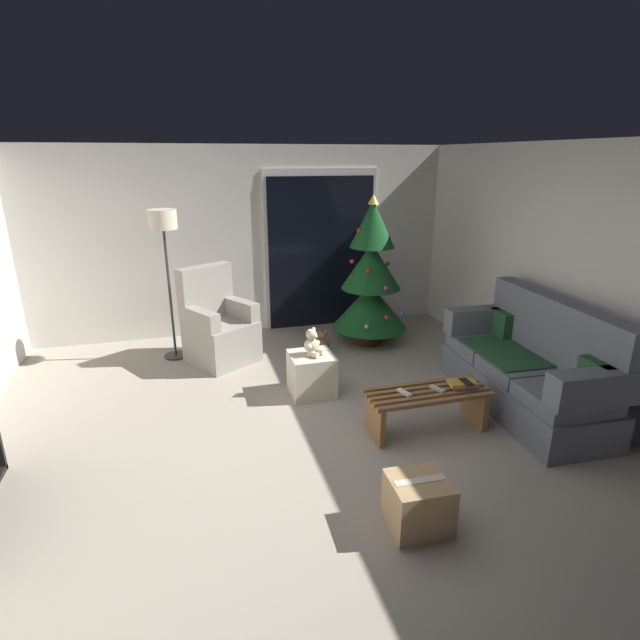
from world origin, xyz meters
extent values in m
plane|color=#9E9384|center=(0.00, 0.00, 0.00)|extent=(7.00, 7.00, 0.00)
cube|color=silver|center=(0.00, 3.06, 1.25)|extent=(5.72, 0.12, 2.50)
cube|color=silver|center=(2.86, 0.00, 1.25)|extent=(0.12, 6.00, 2.50)
cube|color=silver|center=(1.05, 2.99, 1.10)|extent=(1.60, 0.02, 2.20)
cube|color=black|center=(1.05, 2.97, 1.05)|extent=(1.50, 0.02, 2.10)
cube|color=slate|center=(2.25, 0.02, 0.17)|extent=(0.86, 1.94, 0.34)
cube|color=slate|center=(2.20, -0.60, 0.41)|extent=(0.71, 0.64, 0.14)
cube|color=slate|center=(2.23, 0.02, 0.41)|extent=(0.71, 0.64, 0.14)
cube|color=slate|center=(2.26, 0.64, 0.41)|extent=(0.71, 0.64, 0.14)
cube|color=slate|center=(2.55, 0.00, 0.78)|extent=(0.30, 1.91, 0.60)
cube|color=slate|center=(2.20, -0.85, 0.62)|extent=(0.77, 0.24, 0.28)
cube|color=slate|center=(2.30, 0.89, 0.62)|extent=(0.77, 0.24, 0.28)
cube|color=#234C2D|center=(2.22, 0.27, 0.49)|extent=(0.65, 0.93, 0.02)
cube|color=#234C2D|center=(2.37, -0.69, 0.62)|extent=(0.14, 0.33, 0.28)
cube|color=#234C2D|center=(2.45, 0.71, 0.62)|extent=(0.14, 0.33, 0.28)
cube|color=olive|center=(1.16, -0.30, 0.37)|extent=(1.10, 0.05, 0.04)
cube|color=olive|center=(1.16, -0.21, 0.37)|extent=(1.10, 0.05, 0.04)
cube|color=olive|center=(1.16, -0.13, 0.37)|extent=(1.10, 0.05, 0.04)
cube|color=olive|center=(1.16, -0.04, 0.37)|extent=(1.10, 0.05, 0.04)
cube|color=olive|center=(1.16, 0.05, 0.37)|extent=(1.10, 0.05, 0.04)
cube|color=olive|center=(0.67, -0.13, 0.18)|extent=(0.05, 0.36, 0.35)
cube|color=olive|center=(1.65, -0.13, 0.18)|extent=(0.05, 0.36, 0.35)
cube|color=#ADADB2|center=(1.24, -0.13, 0.40)|extent=(0.09, 0.16, 0.02)
cube|color=silver|center=(0.93, -0.12, 0.40)|extent=(0.08, 0.16, 0.02)
cube|color=#6B3D7A|center=(1.49, -0.16, 0.40)|extent=(0.23, 0.17, 0.03)
cube|color=#B79333|center=(1.48, -0.15, 0.43)|extent=(0.26, 0.17, 0.03)
cube|color=black|center=(1.50, -0.17, 0.45)|extent=(0.07, 0.15, 0.01)
cylinder|color=#4C1E19|center=(1.46, 2.07, 0.05)|extent=(0.36, 0.36, 0.10)
cylinder|color=brown|center=(1.46, 2.07, 0.16)|extent=(0.08, 0.08, 0.12)
cone|color=#14471E|center=(1.46, 2.07, 0.51)|extent=(0.96, 0.96, 0.58)
cone|color=#14471E|center=(1.46, 2.07, 1.03)|extent=(0.76, 0.76, 0.58)
cone|color=#14471E|center=(1.46, 2.07, 1.56)|extent=(0.56, 0.56, 0.58)
sphere|color=gold|center=(1.50, 2.32, 1.18)|extent=(0.06, 0.06, 0.06)
sphere|color=blue|center=(1.79, 1.79, 0.46)|extent=(0.06, 0.06, 0.06)
sphere|color=#B233A5|center=(1.52, 1.74, 0.82)|extent=(0.06, 0.06, 0.06)
sphere|color=red|center=(1.19, 2.05, 1.11)|extent=(0.06, 0.06, 0.06)
sphere|color=gold|center=(1.26, 1.66, 0.38)|extent=(0.06, 0.06, 0.06)
sphere|color=red|center=(1.51, 1.65, 0.48)|extent=(0.06, 0.06, 0.06)
sphere|color=#1E8C33|center=(1.73, 2.18, 1.02)|extent=(0.06, 0.06, 0.06)
sphere|color=blue|center=(1.51, 2.22, 1.55)|extent=(0.06, 0.06, 0.06)
sphere|color=red|center=(1.29, 2.09, 1.49)|extent=(0.06, 0.06, 0.06)
sphere|color=red|center=(1.32, 1.82, 1.03)|extent=(0.06, 0.06, 0.06)
cone|color=#EAD14C|center=(1.46, 2.07, 1.86)|extent=(0.14, 0.14, 0.12)
cube|color=gray|center=(-0.46, 1.97, 0.16)|extent=(0.93, 0.93, 0.31)
cube|color=gray|center=(-0.46, 1.97, 0.40)|extent=(0.93, 0.93, 0.18)
cube|color=gray|center=(-0.60, 2.20, 0.81)|extent=(0.66, 0.49, 0.64)
cube|color=gray|center=(-0.21, 2.10, 0.60)|extent=(0.42, 0.57, 0.22)
cube|color=gray|center=(-0.69, 1.81, 0.60)|extent=(0.42, 0.57, 0.22)
cylinder|color=#2D2D30|center=(-1.01, 2.26, 0.01)|extent=(0.28, 0.28, 0.02)
cylinder|color=#2D2D30|center=(-1.01, 2.26, 0.80)|extent=(0.03, 0.03, 1.55)
cylinder|color=beige|center=(-1.01, 2.26, 1.67)|extent=(0.32, 0.32, 0.22)
cube|color=beige|center=(0.36, 0.86, 0.22)|extent=(0.44, 0.44, 0.43)
cylinder|color=beige|center=(0.43, 0.85, 0.46)|extent=(0.12, 0.13, 0.06)
cylinder|color=beige|center=(0.35, 0.78, 0.46)|extent=(0.12, 0.13, 0.06)
sphere|color=beige|center=(0.36, 0.86, 0.53)|extent=(0.15, 0.15, 0.15)
sphere|color=beige|center=(0.36, 0.86, 0.65)|extent=(0.11, 0.11, 0.11)
sphere|color=#F4E5C1|center=(0.39, 0.82, 0.64)|extent=(0.04, 0.04, 0.04)
sphere|color=beige|center=(0.39, 0.89, 0.70)|extent=(0.04, 0.04, 0.04)
sphere|color=beige|center=(0.33, 0.84, 0.70)|extent=(0.04, 0.04, 0.04)
sphere|color=beige|center=(0.42, 0.89, 0.54)|extent=(0.06, 0.06, 0.06)
sphere|color=beige|center=(0.31, 0.80, 0.54)|extent=(0.06, 0.06, 0.06)
cylinder|color=brown|center=(0.75, 2.01, 0.03)|extent=(0.10, 0.12, 0.06)
cylinder|color=brown|center=(0.85, 1.97, 0.03)|extent=(0.10, 0.12, 0.06)
sphere|color=brown|center=(0.78, 1.93, 0.10)|extent=(0.15, 0.15, 0.15)
sphere|color=brown|center=(0.78, 1.93, 0.22)|extent=(0.11, 0.11, 0.11)
sphere|color=#A37A51|center=(0.79, 1.98, 0.21)|extent=(0.04, 0.04, 0.04)
sphere|color=brown|center=(0.74, 1.95, 0.27)|extent=(0.04, 0.04, 0.04)
sphere|color=brown|center=(0.82, 1.92, 0.27)|extent=(0.04, 0.04, 0.04)
sphere|color=brown|center=(0.72, 1.97, 0.11)|extent=(0.06, 0.06, 0.06)
sphere|color=brown|center=(0.85, 1.93, 0.11)|extent=(0.06, 0.06, 0.06)
cube|color=tan|center=(0.54, -1.21, 0.18)|extent=(0.40, 0.37, 0.35)
cube|color=beige|center=(0.54, -1.21, 0.35)|extent=(0.35, 0.08, 0.00)
camera|label=1|loc=(-0.81, -3.63, 2.35)|focal=27.63mm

